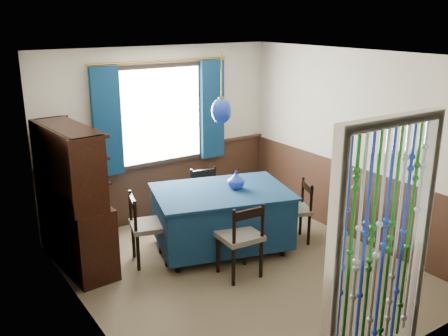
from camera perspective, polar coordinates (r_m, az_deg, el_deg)
floor at (r=6.05m, az=1.91°, el=-11.56°), size 4.00×4.00×0.00m
ceiling at (r=5.32m, az=2.19°, el=12.77°), size 4.00×4.00×0.00m
wall_back at (r=7.22m, az=-7.29°, el=3.76°), size 3.60×0.00×3.60m
wall_front at (r=4.21m, az=18.26°, el=-6.95°), size 3.60×0.00×3.60m
wall_left at (r=4.79m, az=-15.76°, el=-3.75°), size 0.00×4.00×4.00m
wall_right at (r=6.73m, az=14.58°, el=2.36°), size 0.00×4.00×4.00m
wainscot_back at (r=7.41m, az=-7.02°, el=-1.91°), size 3.60×0.00×3.60m
wainscot_front at (r=4.57m, az=17.21°, el=-15.53°), size 3.60×0.00×3.60m
wainscot_left at (r=5.10m, az=-14.91°, el=-11.62°), size 0.00×4.00×4.00m
wainscot_right at (r=6.95m, az=14.04°, el=-3.64°), size 0.00×4.00×4.00m
window at (r=7.11m, az=-7.20°, el=6.03°), size 1.32×0.12×1.42m
doorway at (r=4.32m, az=17.39°, el=-9.12°), size 1.16×0.12×2.18m
dining_table at (r=6.36m, az=-0.28°, el=-5.47°), size 1.92×1.56×0.80m
chair_near at (r=5.72m, az=1.95°, el=-7.94°), size 0.48×0.46×0.91m
chair_far at (r=6.95m, az=-1.95°, el=-3.48°), size 0.50×0.48×0.86m
chair_left at (r=6.10m, az=-8.89°, el=-6.60°), size 0.52×0.53×0.88m
chair_right at (r=6.67m, az=8.26°, el=-4.71°), size 0.52×0.53×0.83m
sideboard at (r=6.17m, az=-16.67°, el=-5.62°), size 0.55×1.34×1.71m
pendant_lamp at (r=5.97m, az=-0.30°, el=6.58°), size 0.24×0.24×0.84m
vase_table at (r=6.27m, az=1.38°, el=-1.46°), size 0.21×0.21×0.21m
bowl_shelf at (r=5.68m, az=-15.61°, el=-0.99°), size 0.28×0.28×0.06m
vase_sideboard at (r=6.25m, az=-17.01°, el=-1.85°), size 0.23×0.23×0.19m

